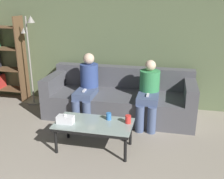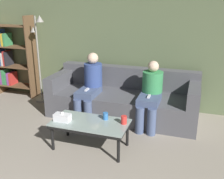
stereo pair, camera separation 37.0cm
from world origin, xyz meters
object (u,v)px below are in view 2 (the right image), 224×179
Objects in this scene: cup_near_right at (124,120)px; seated_person_mid_left at (151,93)px; couch at (123,99)px; bookshelf at (10,58)px; tissue_box at (62,117)px; coffee_table at (90,125)px; cup_near_left at (105,116)px; standing_lamp at (39,50)px; seated_person_left_end at (91,85)px.

seated_person_mid_left is at bearing 77.80° from cup_near_right.
couch is 2.59m from bookshelf.
bookshelf is 1.60× the size of seated_person_mid_left.
tissue_box is (-0.80, -0.18, -0.00)m from cup_near_right.
cup_near_right is at bearing 11.46° from coffee_table.
couch is at bearing 69.37° from tissue_box.
standing_lamp is (-1.77, 1.22, 0.58)m from cup_near_left.
cup_near_left is at bearing -55.68° from seated_person_left_end.
cup_near_right reaches higher than coffee_table.
standing_lamp is at bearing 161.74° from seated_person_left_end.
tissue_box is 0.22× the size of seated_person_mid_left.
seated_person_mid_left reaches higher than tissue_box.
seated_person_mid_left is (1.02, 0.00, -0.03)m from seated_person_left_end.
bookshelf reaches higher than couch.
seated_person_mid_left is at bearing -10.15° from bookshelf.
cup_near_right is 0.49× the size of tissue_box.
couch reaches higher than coffee_table.
tissue_box is at bearing -166.48° from coffee_table.
coffee_table is 1.00× the size of seated_person_mid_left.
seated_person_left_end reaches higher than cup_near_right.
standing_lamp is (-1.72, 0.17, 0.72)m from couch.
couch is 0.62m from seated_person_left_end.
cup_near_left is 0.57m from tissue_box.
couch is 11.33× the size of tissue_box.
bookshelf reaches higher than cup_near_right.
bookshelf reaches higher than seated_person_mid_left.
cup_near_left is 0.44× the size of tissue_box.
seated_person_mid_left is at bearing 60.65° from cup_near_left.
seated_person_left_end is at bearing 91.61° from tissue_box.
seated_person_left_end reaches higher than seated_person_mid_left.
bookshelf is at bearing 169.85° from seated_person_mid_left.
bookshelf is at bearing 148.09° from coffee_table.
bookshelf is 0.99× the size of standing_lamp.
seated_person_mid_left is at bearing 0.01° from seated_person_left_end.
coffee_table is 0.38m from tissue_box.
seated_person_left_end is (2.02, -0.54, -0.21)m from bookshelf.
seated_person_mid_left is (2.23, -0.40, -0.47)m from standing_lamp.
seated_person_left_end is 1.02m from seated_person_mid_left.
bookshelf is 2.10m from seated_person_left_end.
couch reaches higher than tissue_box.
seated_person_left_end reaches higher than coffee_table.
cup_near_left is at bearing -27.84° from bookshelf.
couch reaches higher than cup_near_left.
seated_person_left_end is (-0.83, 0.86, 0.13)m from cup_near_right.
seated_person_left_end is at bearing 112.16° from coffee_table.
bookshelf is (-2.40, 1.50, 0.44)m from coffee_table.
coffee_table is 4.63× the size of tissue_box.
seated_person_left_end reaches higher than couch.
couch is at bearing 24.43° from seated_person_left_end.
seated_person_left_end is at bearing 124.32° from cup_near_left.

